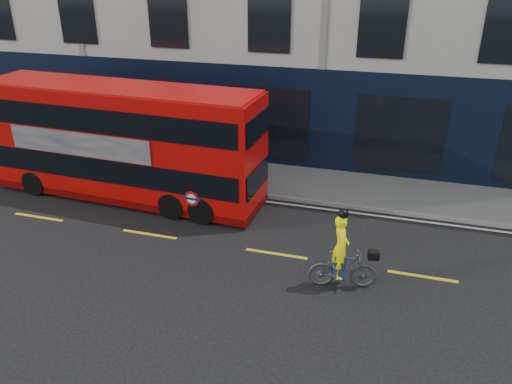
% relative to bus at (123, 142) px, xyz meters
% --- Properties ---
extents(ground, '(120.00, 120.00, 0.00)m').
position_rel_bus_xyz_m(ground, '(5.98, -3.80, -2.02)').
color(ground, black).
rests_on(ground, ground).
extents(pavement, '(60.00, 3.00, 0.12)m').
position_rel_bus_xyz_m(pavement, '(5.98, 2.70, -1.96)').
color(pavement, slate).
rests_on(pavement, ground).
extents(kerb, '(60.00, 0.12, 0.13)m').
position_rel_bus_xyz_m(kerb, '(5.98, 1.20, -1.95)').
color(kerb, gray).
rests_on(kerb, ground).
extents(road_edge_line, '(58.00, 0.10, 0.01)m').
position_rel_bus_xyz_m(road_edge_line, '(5.98, 0.90, -2.01)').
color(road_edge_line, silver).
rests_on(road_edge_line, ground).
extents(lane_dashes, '(58.00, 0.12, 0.01)m').
position_rel_bus_xyz_m(lane_dashes, '(5.98, -2.30, -2.01)').
color(lane_dashes, gold).
rests_on(lane_dashes, ground).
extents(bus, '(9.88, 2.73, 3.94)m').
position_rel_bus_xyz_m(bus, '(0.00, 0.00, 0.00)').
color(bus, '#C40A07').
rests_on(bus, ground).
extents(cyclist, '(1.81, 0.86, 2.22)m').
position_rel_bus_xyz_m(cyclist, '(7.93, -3.33, -1.28)').
color(cyclist, '#4F5254').
rests_on(cyclist, ground).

